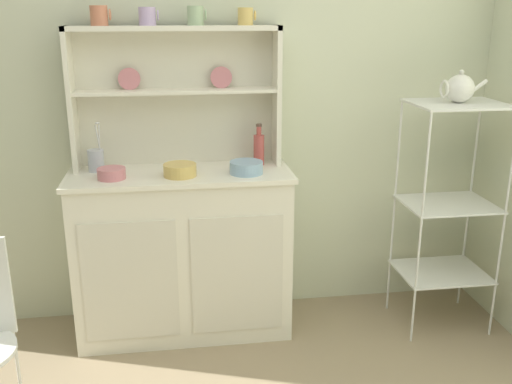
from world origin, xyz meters
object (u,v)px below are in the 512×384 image
object	(u,v)px
hutch_cabinet	(183,251)
utensil_jar	(96,160)
bakers_rack	(449,193)
porcelain_teapot	(460,88)
hutch_shelf_unit	(176,85)
cup_terracotta_0	(99,16)
bowl_mixing_large	(111,173)
jam_bottle	(259,148)

from	to	relation	value
hutch_cabinet	utensil_jar	bearing A→B (deg)	169.33
bakers_rack	porcelain_teapot	xyz separation A→B (m)	(-0.00, 0.00, 0.54)
hutch_cabinet	hutch_shelf_unit	world-z (taller)	hutch_shelf_unit
hutch_shelf_unit	porcelain_teapot	bearing A→B (deg)	-11.97
hutch_cabinet	porcelain_teapot	bearing A→B (deg)	-5.32
hutch_cabinet	cup_terracotta_0	bearing A→B (deg)	160.62
bowl_mixing_large	cup_terracotta_0	bearing A→B (deg)	96.02
hutch_shelf_unit	bowl_mixing_large	world-z (taller)	hutch_shelf_unit
bakers_rack	jam_bottle	distance (m)	1.02
bowl_mixing_large	porcelain_teapot	xyz separation A→B (m)	(1.71, -0.06, 0.38)
cup_terracotta_0	jam_bottle	size ratio (longest dim) A/B	0.45
hutch_cabinet	bakers_rack	world-z (taller)	bakers_rack
porcelain_teapot	bakers_rack	bearing A→B (deg)	0.00
bakers_rack	porcelain_teapot	distance (m)	0.54
bakers_rack	bowl_mixing_large	xyz separation A→B (m)	(-1.71, 0.06, 0.16)
hutch_cabinet	jam_bottle	distance (m)	0.67
hutch_cabinet	hutch_shelf_unit	bearing A→B (deg)	90.00
cup_terracotta_0	utensil_jar	size ratio (longest dim) A/B	0.39
hutch_shelf_unit	cup_terracotta_0	xyz separation A→B (m)	(-0.35, -0.04, 0.34)
hutch_shelf_unit	cup_terracotta_0	size ratio (longest dim) A/B	10.79
bowl_mixing_large	porcelain_teapot	bearing A→B (deg)	-1.86
cup_terracotta_0	bowl_mixing_large	world-z (taller)	cup_terracotta_0
jam_bottle	porcelain_teapot	bearing A→B (deg)	-12.52
hutch_cabinet	cup_terracotta_0	size ratio (longest dim) A/B	11.55
bakers_rack	cup_terracotta_0	size ratio (longest dim) A/B	12.59
bowl_mixing_large	hutch_cabinet	bearing A→B (deg)	12.63
bakers_rack	utensil_jar	size ratio (longest dim) A/B	4.85
jam_bottle	utensil_jar	distance (m)	0.83
hutch_shelf_unit	bowl_mixing_large	xyz separation A→B (m)	(-0.33, -0.24, -0.38)
hutch_cabinet	bakers_rack	distance (m)	1.42
bakers_rack	jam_bottle	xyz separation A→B (m)	(-0.97, 0.22, 0.22)
hutch_cabinet	porcelain_teapot	distance (m)	1.62
hutch_cabinet	cup_terracotta_0	distance (m)	1.24
hutch_shelf_unit	bakers_rack	xyz separation A→B (m)	(1.38, -0.29, -0.55)
hutch_shelf_unit	bakers_rack	size ratio (longest dim) A/B	0.86
hutch_cabinet	bakers_rack	bearing A→B (deg)	-5.31
hutch_shelf_unit	hutch_cabinet	bearing A→B (deg)	-90.00
jam_bottle	porcelain_teapot	size ratio (longest dim) A/B	0.94
bowl_mixing_large	utensil_jar	distance (m)	0.18
jam_bottle	hutch_cabinet	bearing A→B (deg)	-168.23
hutch_cabinet	bowl_mixing_large	world-z (taller)	bowl_mixing_large
hutch_shelf_unit	bowl_mixing_large	bearing A→B (deg)	-143.98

